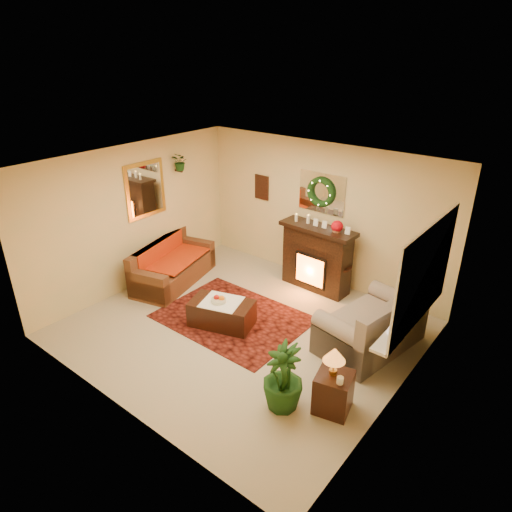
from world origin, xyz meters
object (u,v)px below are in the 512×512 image
Objects in this scene: sofa at (173,261)px; side_table_round at (338,278)px; fireplace at (317,260)px; loveseat at (371,321)px; coffee_table at (222,313)px; end_table_square at (333,392)px.

side_table_round is (2.66, 1.49, -0.10)m from sofa.
fireplace is at bearing -177.82° from side_table_round.
loveseat reaches higher than sofa.
loveseat reaches higher than coffee_table.
loveseat is 1.53m from side_table_round.
coffee_table is (-0.51, -1.99, -0.34)m from fireplace.
sofa is at bearing 165.31° from end_table_square.
fireplace is 2.09m from coffee_table.
sofa reaches higher than side_table_round.
sofa is 4.16m from end_table_square.
coffee_table is at bearing -31.71° from sofa.
side_table_round is (-1.12, 1.05, -0.09)m from loveseat.
fireplace is 2.13× the size of side_table_round.
fireplace is 1.88m from loveseat.
fireplace is 0.78× the size of loveseat.
coffee_table is at bearing 167.09° from end_table_square.
end_table_square is at bearing -61.92° from side_table_round.
fireplace reaches higher than coffee_table.
sofa is 3.45× the size of end_table_square.
coffee_table is (1.69, -0.52, -0.22)m from sofa.
fireplace reaches higher than side_table_round.
fireplace is at bearing 157.42° from loveseat.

